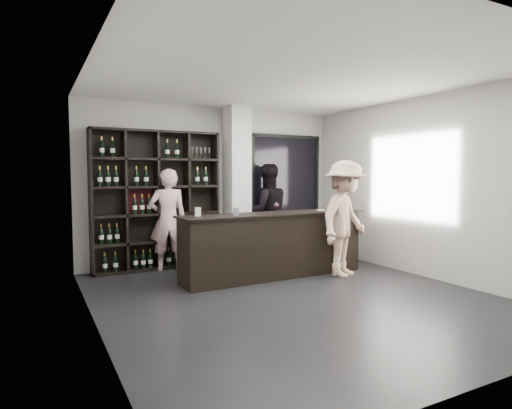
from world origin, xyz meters
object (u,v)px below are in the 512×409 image
wine_shelf (157,200)px  tasting_counter (274,245)px  customer (345,219)px  taster_pink (168,220)px  taster_black (267,212)px

wine_shelf → tasting_counter: bearing=-44.3°
customer → taster_pink: bearing=119.2°
customer → taster_black: bearing=79.5°
taster_pink → customer: (2.40, -1.77, 0.06)m
taster_black → wine_shelf: bearing=8.1°
tasting_counter → customer: (1.04, -0.48, 0.42)m
tasting_counter → taster_pink: 1.91m
taster_black → taster_pink: bearing=12.9°
taster_pink → wine_shelf: bearing=-41.8°
wine_shelf → customer: (2.54, -1.95, -0.26)m
taster_pink → taster_black: bearing=-169.5°
wine_shelf → taster_black: bearing=-4.5°
taster_black → tasting_counter: bearing=77.8°
tasting_counter → taster_pink: bearing=135.2°
wine_shelf → taster_pink: (0.14, -0.18, -0.33)m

